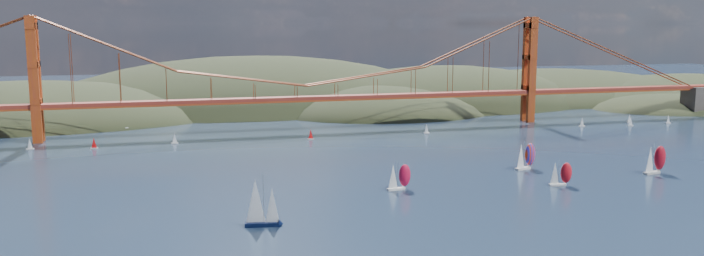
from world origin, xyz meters
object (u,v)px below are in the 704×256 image
Objects in this scene: racer_2 at (655,159)px; sloop_navy at (260,203)px; racer_0 at (399,176)px; racer_rwb at (525,156)px; racer_1 at (560,173)px.

sloop_navy is at bearing 178.60° from racer_2.
sloop_navy is 54.59m from racer_0.
racer_0 is at bearing 178.88° from racer_rwb.
racer_1 is at bearing 177.87° from racer_2.
racer_2 is (41.55, 7.05, 1.11)m from racer_1.
racer_rwb is at bearing 9.56° from racer_0.
racer_2 is at bearing -43.52° from racer_rwb.
sloop_navy is 110.22m from racer_rwb.
racer_2 reaches higher than racer_rwb.
racer_2 is 43.67m from racer_rwb.
racer_1 is at bearing -17.38° from racer_0.
racer_0 is at bearing 40.55° from sloop_navy.
racer_1 is 0.81× the size of racer_rwb.
racer_2 is 1.04× the size of racer_rwb.
racer_0 is 0.87× the size of racer_rwb.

